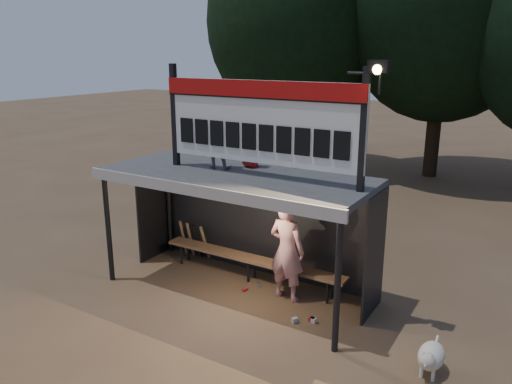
% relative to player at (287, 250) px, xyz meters
% --- Properties ---
extents(ground, '(80.00, 80.00, 0.00)m').
position_rel_player_xyz_m(ground, '(-0.96, -0.22, -0.95)').
color(ground, brown).
rests_on(ground, ground).
extents(player, '(0.72, 0.49, 1.91)m').
position_rel_player_xyz_m(player, '(0.00, 0.00, 0.00)').
color(player, white).
rests_on(player, ground).
extents(child_a, '(0.63, 0.54, 1.13)m').
position_rel_player_xyz_m(child_a, '(-1.47, -0.04, 1.93)').
color(child_a, slate).
rests_on(child_a, dugout_shelter).
extents(child_b, '(0.50, 0.39, 0.90)m').
position_rel_player_xyz_m(child_b, '(-0.98, 0.35, 1.82)').
color(child_b, '#B41B23').
rests_on(child_b, dugout_shelter).
extents(dugout_shelter, '(5.10, 2.08, 2.32)m').
position_rel_player_xyz_m(dugout_shelter, '(-0.96, 0.02, 0.89)').
color(dugout_shelter, '#414144').
rests_on(dugout_shelter, ground).
extents(scoreboard_assembly, '(4.10, 0.27, 1.99)m').
position_rel_player_xyz_m(scoreboard_assembly, '(-0.41, -0.23, 2.37)').
color(scoreboard_assembly, black).
rests_on(scoreboard_assembly, dugout_shelter).
extents(bench, '(4.00, 0.35, 0.48)m').
position_rel_player_xyz_m(bench, '(-0.96, 0.33, -0.52)').
color(bench, '#8D6443').
rests_on(bench, ground).
extents(tree_left, '(6.46, 6.46, 9.27)m').
position_rel_player_xyz_m(tree_left, '(-4.96, 9.78, 4.56)').
color(tree_left, black).
rests_on(tree_left, ground).
extents(dog, '(0.36, 0.81, 0.49)m').
position_rel_player_xyz_m(dog, '(2.81, -0.96, -0.67)').
color(dog, white).
rests_on(dog, ground).
extents(bats, '(0.68, 0.35, 0.84)m').
position_rel_player_xyz_m(bats, '(-2.62, 0.60, -0.52)').
color(bats, olive).
rests_on(bats, ground).
extents(litter, '(1.70, 0.97, 0.08)m').
position_rel_player_xyz_m(litter, '(0.15, -0.36, -0.91)').
color(litter, red).
rests_on(litter, ground).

